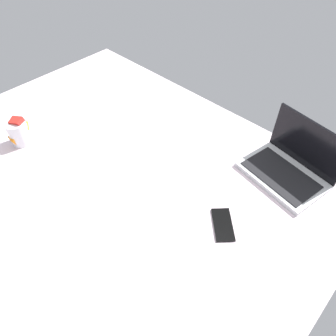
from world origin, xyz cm
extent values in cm
cube|color=silver|center=(0.00, 0.00, 9.00)|extent=(180.00, 140.00, 18.00)
cube|color=#B7BABC|center=(53.59, 47.90, 19.00)|extent=(36.53, 28.44, 2.00)
cube|color=black|center=(53.33, 46.42, 20.20)|extent=(31.54, 21.83, 0.40)
cube|color=black|center=(55.52, 58.73, 30.50)|extent=(32.66, 6.78, 21.00)
cylinder|color=silver|center=(-44.57, -15.73, 23.50)|extent=(9.00, 9.00, 11.00)
cube|color=orange|center=(-44.02, -17.87, 21.94)|extent=(4.55, 6.04, 5.74)
cube|color=yellow|center=(-44.89, -14.02, 25.42)|extent=(7.19, 8.25, 7.37)
cube|color=red|center=(-44.48, -14.56, 28.91)|extent=(6.79, 6.77, 5.02)
cube|color=black|center=(50.10, 11.79, 18.40)|extent=(14.79, 14.62, 0.80)
camera|label=1|loc=(79.77, -48.14, 115.64)|focal=33.64mm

